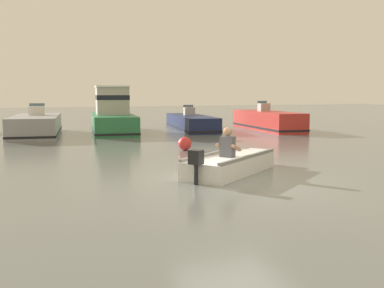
{
  "coord_description": "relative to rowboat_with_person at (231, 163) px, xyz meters",
  "views": [
    {
      "loc": [
        -4.62,
        -8.78,
        2.01
      ],
      "look_at": [
        0.23,
        3.07,
        0.55
      ],
      "focal_mm": 41.27,
      "sensor_mm": 36.0,
      "label": 1
    }
  ],
  "objects": [
    {
      "name": "moored_boat_green",
      "position": [
        -0.24,
        13.07,
        0.64
      ],
      "size": [
        2.96,
        6.46,
        2.42
      ],
      "color": "#287042",
      "rests_on": "ground"
    },
    {
      "name": "moored_boat_navy",
      "position": [
        4.2,
        13.06,
        0.13
      ],
      "size": [
        2.74,
        6.71,
        1.38
      ],
      "color": "#19234C",
      "rests_on": "ground"
    },
    {
      "name": "rowboat_with_person",
      "position": [
        0.0,
        0.0,
        0.0
      ],
      "size": [
        3.33,
        2.72,
        1.19
      ],
      "color": "white",
      "rests_on": "ground"
    },
    {
      "name": "moored_boat_red",
      "position": [
        8.11,
        11.35,
        0.24
      ],
      "size": [
        2.45,
        6.47,
        1.61
      ],
      "color": "#B72D28",
      "rests_on": "ground"
    },
    {
      "name": "mooring_buoy",
      "position": [
        0.56,
        4.69,
        -0.01
      ],
      "size": [
        0.49,
        0.49,
        0.49
      ],
      "primitive_type": "sphere",
      "color": "red",
      "rests_on": "ground"
    },
    {
      "name": "ground_plane",
      "position": [
        -0.51,
        -1.11,
        -0.25
      ],
      "size": [
        120.0,
        120.0,
        0.0
      ],
      "primitive_type": "plane",
      "color": "slate"
    },
    {
      "name": "moored_boat_grey",
      "position": [
        -4.04,
        12.82,
        0.21
      ],
      "size": [
        2.96,
        6.33,
        1.54
      ],
      "color": "gray",
      "rests_on": "ground"
    }
  ]
}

